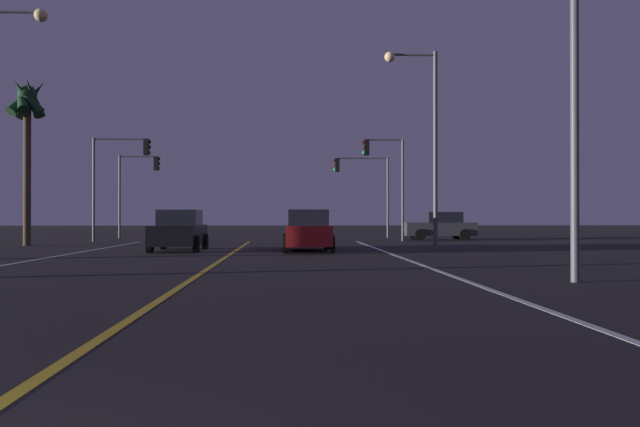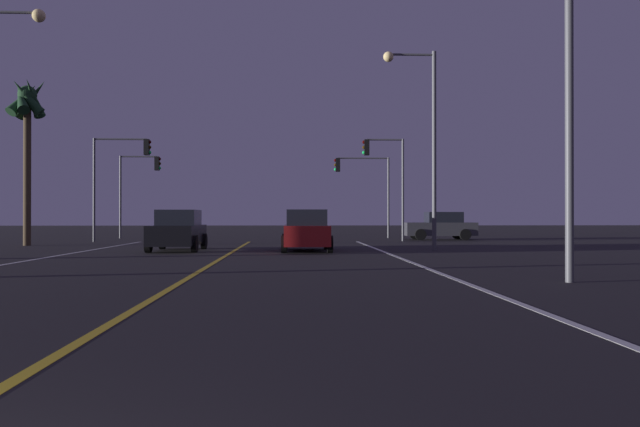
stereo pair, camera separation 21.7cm
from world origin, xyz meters
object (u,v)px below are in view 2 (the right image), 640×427
street_lamp_right_near (551,32)px  street_lamp_right_far (423,125)px  traffic_light_near_right (385,166)px  traffic_light_near_left (121,165)px  palm_tree_left_far (27,111)px  traffic_light_far_right (362,178)px  car_crossing_side (440,226)px  car_ahead_far (306,231)px  car_oncoming (178,231)px  traffic_light_far_left (140,177)px

street_lamp_right_near → street_lamp_right_far: 12.98m
traffic_light_near_right → street_lamp_right_far: street_lamp_right_far is taller
traffic_light_near_right → traffic_light_near_left: bearing=0.0°
traffic_light_near_left → palm_tree_left_far: palm_tree_left_far is taller
traffic_light_far_right → traffic_light_near_left: bearing=21.0°
car_crossing_side → traffic_light_near_left: 19.24m
car_crossing_side → street_lamp_right_near: street_lamp_right_near is taller
street_lamp_right_near → car_ahead_far: bearing=-68.4°
car_ahead_far → street_lamp_right_far: 6.64m
palm_tree_left_far → car_crossing_side: bearing=17.2°
car_ahead_far → car_oncoming: 5.35m
traffic_light_near_right → palm_tree_left_far: (-18.32, -4.78, 2.25)m
traffic_light_near_right → traffic_light_far_left: (-15.31, 5.50, -0.33)m
traffic_light_far_right → street_lamp_right_near: bearing=91.9°
traffic_light_near_right → car_crossing_side: bearing=-151.4°
traffic_light_far_right → street_lamp_right_far: (0.84, -15.49, 1.28)m
car_ahead_far → street_lamp_right_far: street_lamp_right_far is taller
car_oncoming → traffic_light_far_left: 16.48m
car_crossing_side → traffic_light_far_right: traffic_light_far_right is taller
car_crossing_side → traffic_light_far_left: bearing=-10.3°
traffic_light_far_left → palm_tree_left_far: size_ratio=0.65×
car_crossing_side → car_oncoming: bearing=40.6°
car_ahead_far → traffic_light_far_left: traffic_light_far_left is taller
car_crossing_side → palm_tree_left_far: bearing=17.2°
traffic_light_near_right → traffic_light_far_right: bearing=-82.7°
street_lamp_right_near → traffic_light_near_left: bearing=-56.3°
traffic_light_near_right → traffic_light_far_left: size_ratio=1.10×
car_oncoming → traffic_light_near_left: 11.54m
traffic_light_far_right → palm_tree_left_far: bearing=30.3°
traffic_light_near_right → palm_tree_left_far: palm_tree_left_far is taller
traffic_light_near_left → traffic_light_far_right: 15.38m
car_ahead_far → traffic_light_near_right: size_ratio=0.73×
car_oncoming → traffic_light_near_right: bearing=134.2°
traffic_light_far_right → traffic_light_far_left: size_ratio=0.99×
car_crossing_side → traffic_light_far_right: 6.47m
traffic_light_near_right → palm_tree_left_far: size_ratio=0.72×
traffic_light_far_right → palm_tree_left_far: size_ratio=0.65×
car_oncoming → street_lamp_right_near: bearing=38.1°
traffic_light_near_left → traffic_light_far_right: size_ratio=1.10×
car_crossing_side → street_lamp_right_far: size_ratio=0.51×
traffic_light_near_right → street_lamp_right_far: size_ratio=0.71×
traffic_light_far_right → traffic_light_far_left: 14.60m
traffic_light_near_right → car_ahead_far: bearing=65.2°
car_crossing_side → traffic_light_near_right: 5.51m
traffic_light_near_right → traffic_light_far_right: traffic_light_near_right is taller
street_lamp_right_far → palm_tree_left_far: size_ratio=1.01×
traffic_light_far_left → car_crossing_side: bearing=-10.3°
car_crossing_side → palm_tree_left_far: 23.79m
traffic_light_near_right → traffic_light_far_right: 5.55m
traffic_light_near_left → street_lamp_right_near: size_ratio=0.68×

